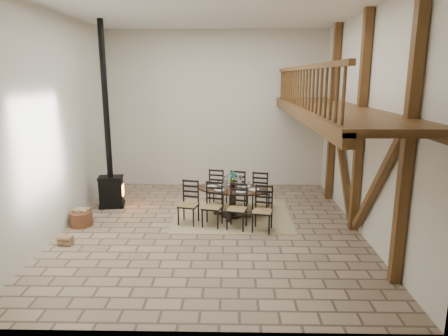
{
  "coord_description": "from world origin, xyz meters",
  "views": [
    {
      "loc": [
        0.48,
        -9.04,
        3.58
      ],
      "look_at": [
        0.29,
        0.4,
        1.4
      ],
      "focal_mm": 32.0,
      "sensor_mm": 36.0,
      "label": 1
    }
  ],
  "objects_px": {
    "log_stack": "(65,241)",
    "log_basket": "(81,218)",
    "dining_table": "(232,203)",
    "wood_stove": "(110,168)"
  },
  "relations": [
    {
      "from": "log_basket",
      "to": "log_stack",
      "type": "bearing_deg",
      "value": -86.43
    },
    {
      "from": "wood_stove",
      "to": "log_stack",
      "type": "xyz_separation_m",
      "value": [
        -0.25,
        -2.63,
        -1.02
      ]
    },
    {
      "from": "dining_table",
      "to": "log_basket",
      "type": "height_order",
      "value": "dining_table"
    },
    {
      "from": "dining_table",
      "to": "log_basket",
      "type": "bearing_deg",
      "value": -156.3
    },
    {
      "from": "log_basket",
      "to": "log_stack",
      "type": "xyz_separation_m",
      "value": [
        0.07,
        -1.15,
        -0.09
      ]
    },
    {
      "from": "wood_stove",
      "to": "log_stack",
      "type": "height_order",
      "value": "wood_stove"
    },
    {
      "from": "log_stack",
      "to": "dining_table",
      "type": "bearing_deg",
      "value": 26.56
    },
    {
      "from": "dining_table",
      "to": "log_basket",
      "type": "relative_size",
      "value": 4.63
    },
    {
      "from": "log_stack",
      "to": "log_basket",
      "type": "bearing_deg",
      "value": 93.57
    },
    {
      "from": "dining_table",
      "to": "log_basket",
      "type": "distance_m",
      "value": 3.74
    }
  ]
}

